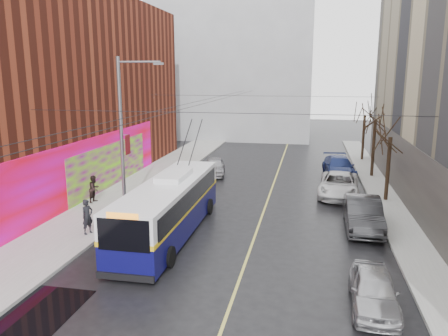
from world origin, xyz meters
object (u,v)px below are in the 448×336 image
(tree_mid, at_px, (376,111))
(tree_far, at_px, (365,107))
(tree_near, at_px, (392,125))
(trolleybus, at_px, (169,207))
(streetlight_pole, at_px, (124,133))
(parked_car_a, at_px, (374,290))
(parked_car_d, at_px, (339,167))
(following_car, at_px, (214,166))
(pedestrian_a, at_px, (87,217))
(parked_car_b, at_px, (363,214))
(pedestrian_b, at_px, (94,189))
(parked_car_c, at_px, (339,185))

(tree_mid, xyz_separation_m, tree_far, (0.00, 7.00, -0.11))
(tree_near, xyz_separation_m, trolleybus, (-11.79, -8.41, -3.48))
(streetlight_pole, distance_m, tree_near, 16.28)
(tree_far, xyz_separation_m, parked_car_a, (-2.56, -27.89, -4.47))
(parked_car_a, height_order, parked_car_d, parked_car_d)
(streetlight_pole, height_order, following_car, streetlight_pole)
(tree_mid, distance_m, tree_far, 7.00)
(pedestrian_a, bearing_deg, tree_far, -12.70)
(parked_car_a, bearing_deg, parked_car_d, 91.61)
(trolleybus, bearing_deg, parked_car_d, 58.72)
(parked_car_a, distance_m, parked_car_d, 20.70)
(tree_mid, bearing_deg, parked_car_b, -99.16)
(tree_mid, distance_m, pedestrian_b, 21.72)
(trolleybus, bearing_deg, streetlight_pole, 144.21)
(pedestrian_a, bearing_deg, parked_car_d, -17.89)
(tree_mid, distance_m, trolleybus, 19.76)
(trolleybus, bearing_deg, tree_far, 62.20)
(tree_near, bearing_deg, parked_car_b, -109.88)
(streetlight_pole, relative_size, parked_car_b, 1.77)
(pedestrian_a, bearing_deg, trolleybus, -54.46)
(pedestrian_a, distance_m, pedestrian_b, 5.73)
(pedestrian_a, height_order, pedestrian_b, pedestrian_a)
(parked_car_b, relative_size, pedestrian_a, 2.85)
(parked_car_c, bearing_deg, trolleybus, -128.78)
(tree_far, distance_m, pedestrian_a, 28.54)
(following_car, relative_size, pedestrian_b, 2.42)
(parked_car_d, height_order, pedestrian_b, pedestrian_b)
(parked_car_d, bearing_deg, tree_far, 64.51)
(tree_near, relative_size, following_car, 1.54)
(parked_car_c, bearing_deg, pedestrian_b, -156.61)
(following_car, bearing_deg, tree_mid, -2.23)
(tree_far, height_order, following_car, tree_far)
(trolleybus, xyz_separation_m, pedestrian_a, (-3.99, -1.01, -0.45))
(parked_car_a, bearing_deg, tree_mid, 84.62)
(tree_mid, bearing_deg, tree_near, -90.00)
(tree_mid, distance_m, parked_car_a, 21.54)
(streetlight_pole, distance_m, pedestrian_a, 5.16)
(tree_near, relative_size, parked_car_d, 1.18)
(parked_car_a, relative_size, parked_car_b, 0.77)
(parked_car_a, relative_size, pedestrian_a, 2.21)
(streetlight_pole, distance_m, trolleybus, 5.31)
(parked_car_a, distance_m, parked_car_c, 14.71)
(tree_near, xyz_separation_m, parked_car_b, (-2.04, -5.63, -4.14))
(parked_car_c, bearing_deg, tree_mid, 69.98)
(tree_mid, relative_size, pedestrian_b, 3.88)
(tree_mid, height_order, trolleybus, tree_mid)
(tree_mid, relative_size, tree_far, 1.02)
(parked_car_b, bearing_deg, tree_near, 70.58)
(tree_mid, bearing_deg, trolleybus, -127.43)
(tree_near, relative_size, trolleybus, 0.56)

